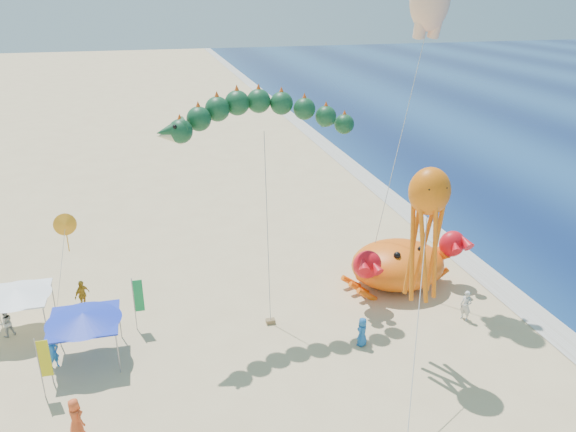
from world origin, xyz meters
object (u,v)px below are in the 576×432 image
(dragon_kite, at_px, (261,122))
(crab_inflatable, at_px, (399,263))
(canopy_white, at_px, (16,292))
(canopy_blue, at_px, (83,317))
(octopus_kite, at_px, (426,225))

(dragon_kite, bearing_deg, crab_inflatable, 3.04)
(dragon_kite, relative_size, canopy_white, 3.47)
(crab_inflatable, xyz_separation_m, canopy_white, (-22.09, 0.31, 0.89))
(crab_inflatable, distance_m, dragon_kite, 12.95)
(canopy_blue, bearing_deg, crab_inflatable, 9.72)
(dragon_kite, xyz_separation_m, canopy_white, (-13.35, 0.77, -8.66))
(canopy_blue, relative_size, canopy_white, 1.04)
(canopy_blue, xyz_separation_m, canopy_white, (-3.67, 3.46, -0.00))
(dragon_kite, xyz_separation_m, canopy_blue, (-9.68, -2.69, -8.66))
(octopus_kite, relative_size, canopy_white, 2.83)
(crab_inflatable, height_order, octopus_kite, octopus_kite)
(dragon_kite, distance_m, canopy_blue, 13.26)
(crab_inflatable, height_order, canopy_white, crab_inflatable)
(canopy_white, bearing_deg, crab_inflatable, -0.80)
(canopy_white, bearing_deg, canopy_blue, -43.31)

